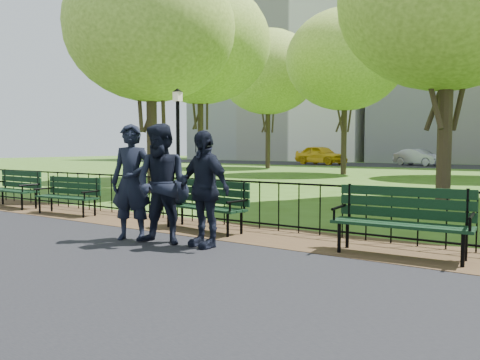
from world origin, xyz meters
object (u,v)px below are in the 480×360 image
Objects in this scene: park_bench_main at (193,196)px; tree_far_w at (268,72)px; tree_mid_w at (200,44)px; park_bench_left_a at (70,192)px; person_left at (132,182)px; sedan_silver at (418,157)px; person_mid at (163,184)px; taxi at (321,155)px; tree_near_w at (151,29)px; park_bench_left_b at (15,185)px; person_right at (204,189)px; park_bench_right_a at (402,214)px; tree_far_c at (345,60)px; lamppost at (178,140)px.

tree_far_w is at bearing 124.43° from park_bench_main.
tree_mid_w is (-8.05, 10.42, 5.61)m from park_bench_main.
person_left reaches higher than park_bench_left_a.
sedan_silver is at bearing 85.89° from park_bench_left_a.
taxi is (-11.90, 33.17, -0.10)m from person_mid.
tree_far_w is at bearing 103.76° from person_mid.
park_bench_left_a is 0.21× the size of tree_near_w.
park_bench_main is 26.65m from tree_far_w.
sedan_silver is at bearing 83.66° from person_mid.
person_right is (6.86, -1.10, 0.32)m from park_bench_left_b.
tree_near_w is at bearing 109.16° from park_bench_left_a.
tree_far_c is at bearing 110.51° from park_bench_right_a.
person_mid is at bearing -63.70° from park_bench_main.
tree_far_w reaches higher than park_bench_right_a.
tree_far_c is at bearing -134.74° from taxi.
tree_near_w is 0.85× the size of tree_far_c.
person_mid is (-3.32, -1.24, 0.35)m from park_bench_right_a.
park_bench_main is 3.54m from park_bench_left_a.
park_bench_right_a is 3.56m from person_mid.
person_left is at bearing -48.26° from tree_near_w.
tree_far_c reaches higher than lamppost.
tree_far_w is at bearing 121.16° from park_bench_right_a.
park_bench_left_a is 25.35m from tree_far_w.
tree_far_c is 5.19× the size of person_right.
tree_far_c is at bearing 87.89° from park_bench_left_a.
tree_far_c reaches higher than park_bench_right_a.
sedan_silver is at bearing 52.50° from tree_far_w.
person_right is at bearing -40.98° from tree_near_w.
park_bench_main is 0.95× the size of person_left.
tree_far_c reaches higher than person_left.
park_bench_main is 14.31m from tree_mid_w.
person_mid reaches higher than person_right.
park_bench_left_a is 0.94× the size of person_right.
person_mid is 1.06× the size of person_right.
person_left is at bearing -144.45° from taxi.
park_bench_left_b is (-2.23, 0.05, 0.05)m from park_bench_left_a.
tree_mid_w is 4.77× the size of person_left.
tree_far_w is (-8.48, 19.68, 5.22)m from lamppost.
taxi reaches higher than park_bench_left_b.
park_bench_left_b is at bearing -92.19° from tree_near_w.
lamppost is 0.32× the size of tree_far_w.
park_bench_right_a is 11.52m from tree_near_w.
taxi is at bearing 101.63° from park_bench_left_b.
tree_near_w is at bearing 122.25° from person_mid.
tree_far_w is at bearing 106.11° from park_bench_left_b.
person_right is (1.30, 0.23, -0.06)m from person_left.
park_bench_left_b is 19.41m from tree_far_c.
person_right is (1.09, -1.09, 0.27)m from park_bench_main.
park_bench_left_a is at bearing -94.10° from lamppost.
person_left is 1.07× the size of person_right.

